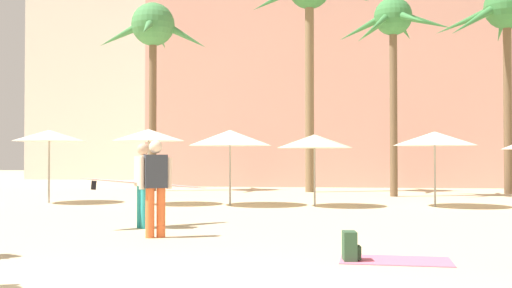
{
  "coord_description": "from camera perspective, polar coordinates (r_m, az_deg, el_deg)",
  "views": [
    {
      "loc": [
        1.86,
        -5.84,
        1.45
      ],
      "look_at": [
        0.57,
        4.19,
        1.67
      ],
      "focal_mm": 43.76,
      "sensor_mm": 36.0,
      "label": 1
    }
  ],
  "objects": [
    {
      "name": "palm_tree_far_right",
      "position": [
        27.0,
        4.92,
        12.74
      ],
      "size": [
        5.02,
        4.91,
        9.54
      ],
      "color": "brown",
      "rests_on": "ground"
    },
    {
      "name": "cafe_umbrella_2",
      "position": [
        19.45,
        -9.8,
        0.8
      ],
      "size": [
        2.2,
        2.2,
        2.32
      ],
      "color": "gray",
      "rests_on": "ground"
    },
    {
      "name": "beach_towel",
      "position": [
        9.07,
        12.64,
        -10.35
      ],
      "size": [
        1.58,
        0.93,
        0.01
      ],
      "primitive_type": "cube",
      "rotation": [
        0.0,
        0.0,
        -0.05
      ],
      "color": "#EF6684",
      "rests_on": "ground"
    },
    {
      "name": "hotel_pink",
      "position": [
        36.42,
        9.84,
        6.99
      ],
      "size": [
        22.17,
        11.66,
        13.29
      ],
      "primitive_type": "cube",
      "color": "#DB9989",
      "rests_on": "ground"
    },
    {
      "name": "cafe_umbrella_1",
      "position": [
        19.02,
        16.02,
        0.48
      ],
      "size": [
        2.41,
        2.41,
        2.21
      ],
      "color": "gray",
      "rests_on": "ground"
    },
    {
      "name": "person_mid_center",
      "position": [
        11.43,
        -9.16,
        -3.63
      ],
      "size": [
        0.58,
        0.38,
        1.76
      ],
      "rotation": [
        0.0,
        0.0,
        5.2
      ],
      "color": "orange",
      "rests_on": "ground"
    },
    {
      "name": "cafe_umbrella_5",
      "position": [
        18.51,
        5.38,
        0.25
      ],
      "size": [
        2.24,
        2.24,
        2.13
      ],
      "color": "gray",
      "rests_on": "ground"
    },
    {
      "name": "person_far_right",
      "position": [
        13.09,
        -10.17,
        -3.48
      ],
      "size": [
        2.37,
        2.2,
        1.74
      ],
      "rotation": [
        0.0,
        0.0,
        0.71
      ],
      "color": "teal",
      "rests_on": "ground"
    },
    {
      "name": "cafe_umbrella_3",
      "position": [
        20.9,
        -18.38,
        0.73
      ],
      "size": [
        2.27,
        2.27,
        2.32
      ],
      "color": "gray",
      "rests_on": "ground"
    },
    {
      "name": "palm_tree_right",
      "position": [
        27.1,
        21.89,
        10.63
      ],
      "size": [
        5.6,
        5.88,
        8.32
      ],
      "color": "brown",
      "rests_on": "ground"
    },
    {
      "name": "cafe_umbrella_4",
      "position": [
        18.87,
        -2.38,
        0.56
      ],
      "size": [
        2.51,
        2.51,
        2.28
      ],
      "color": "gray",
      "rests_on": "ground"
    },
    {
      "name": "palm_tree_center",
      "position": [
        24.14,
        12.4,
        10.19
      ],
      "size": [
        4.21,
        4.03,
        7.41
      ],
      "color": "brown",
      "rests_on": "ground"
    },
    {
      "name": "palm_tree_far_left",
      "position": [
        27.87,
        -9.39,
        9.96
      ],
      "size": [
        4.8,
        4.98,
        8.17
      ],
      "color": "brown",
      "rests_on": "ground"
    },
    {
      "name": "backpack",
      "position": [
        8.89,
        8.61,
        -9.28
      ],
      "size": [
        0.27,
        0.32,
        0.42
      ],
      "rotation": [
        0.0,
        0.0,
        0.12
      ],
      "color": "#2C4C31",
      "rests_on": "ground"
    }
  ]
}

